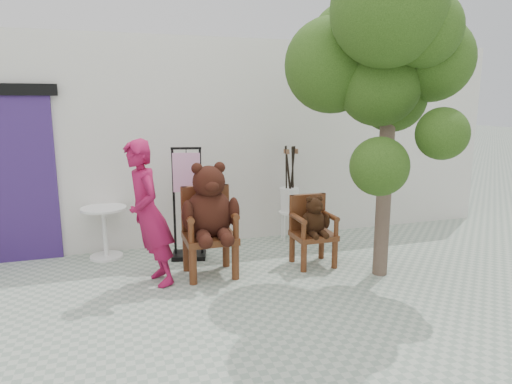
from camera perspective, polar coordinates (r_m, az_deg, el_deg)
ground_plane at (r=4.79m, az=5.08°, el=-14.83°), size 60.00×60.00×0.00m
back_wall at (r=7.28m, az=-4.25°, el=6.48°), size 9.00×1.00×3.00m
doorway at (r=6.73m, az=-28.75°, el=1.85°), size 1.40×0.11×2.33m
chair_big at (r=5.53m, az=-5.85°, el=-2.64°), size 0.69×0.74×1.40m
chair_small at (r=5.96m, az=7.10°, el=-3.94°), size 0.52×0.50×0.92m
person at (r=5.31m, az=-13.26°, el=-2.72°), size 0.54×0.70×1.69m
cafe_table at (r=6.52m, az=-18.40°, el=-4.10°), size 0.60×0.60×0.70m
display_stand at (r=6.22m, az=-8.50°, el=-2.99°), size 0.52×0.45×1.51m
stool_bucket at (r=6.96m, az=4.17°, el=-0.89°), size 0.32×0.32×1.45m
tree at (r=5.47m, az=15.08°, el=15.83°), size 2.00×1.96×3.61m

